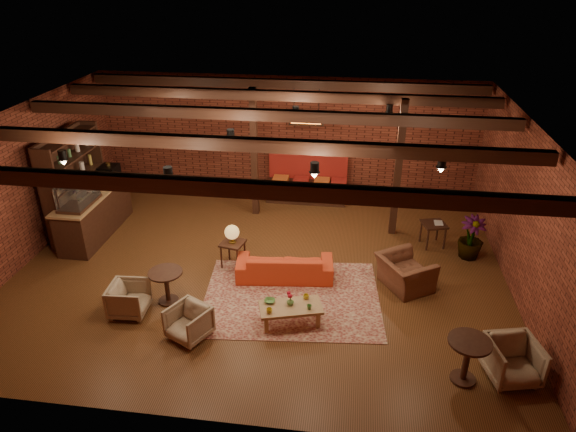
# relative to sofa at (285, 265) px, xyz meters

# --- Properties ---
(floor) EXTENTS (10.00, 10.00, 0.00)m
(floor) POSITION_rel_sofa_xyz_m (-0.54, 0.23, -0.28)
(floor) COLOR #3A250E
(floor) RESTS_ON ground
(ceiling) EXTENTS (10.00, 8.00, 0.02)m
(ceiling) POSITION_rel_sofa_xyz_m (-0.54, 0.23, 2.92)
(ceiling) COLOR black
(ceiling) RESTS_ON wall_back
(wall_back) EXTENTS (10.00, 0.02, 3.20)m
(wall_back) POSITION_rel_sofa_xyz_m (-0.54, 4.23, 1.32)
(wall_back) COLOR maroon
(wall_back) RESTS_ON ground
(wall_front) EXTENTS (10.00, 0.02, 3.20)m
(wall_front) POSITION_rel_sofa_xyz_m (-0.54, -3.77, 1.32)
(wall_front) COLOR maroon
(wall_front) RESTS_ON ground
(wall_left) EXTENTS (0.02, 8.00, 3.20)m
(wall_left) POSITION_rel_sofa_xyz_m (-5.54, 0.23, 1.32)
(wall_left) COLOR maroon
(wall_left) RESTS_ON ground
(wall_right) EXTENTS (0.02, 8.00, 3.20)m
(wall_right) POSITION_rel_sofa_xyz_m (4.46, 0.23, 1.32)
(wall_right) COLOR maroon
(wall_right) RESTS_ON ground
(ceiling_beams) EXTENTS (9.80, 6.40, 0.22)m
(ceiling_beams) POSITION_rel_sofa_xyz_m (-0.54, 0.23, 2.80)
(ceiling_beams) COLOR black
(ceiling_beams) RESTS_ON ceiling
(ceiling_pipe) EXTENTS (9.60, 0.12, 0.12)m
(ceiling_pipe) POSITION_rel_sofa_xyz_m (-0.54, 1.83, 2.57)
(ceiling_pipe) COLOR black
(ceiling_pipe) RESTS_ON ceiling
(post_left) EXTENTS (0.16, 0.16, 3.20)m
(post_left) POSITION_rel_sofa_xyz_m (-1.14, 2.83, 1.32)
(post_left) COLOR black
(post_left) RESTS_ON ground
(post_right) EXTENTS (0.16, 0.16, 3.20)m
(post_right) POSITION_rel_sofa_xyz_m (2.26, 2.23, 1.32)
(post_right) COLOR black
(post_right) RESTS_ON ground
(service_counter) EXTENTS (0.80, 2.50, 1.60)m
(service_counter) POSITION_rel_sofa_xyz_m (-4.64, 1.23, 0.52)
(service_counter) COLOR black
(service_counter) RESTS_ON ground
(plant_counter) EXTENTS (0.35, 0.39, 0.30)m
(plant_counter) POSITION_rel_sofa_xyz_m (-4.54, 1.43, 0.94)
(plant_counter) COLOR #337F33
(plant_counter) RESTS_ON service_counter
(shelving_hutch) EXTENTS (0.52, 2.00, 2.40)m
(shelving_hutch) POSITION_rel_sofa_xyz_m (-5.04, 1.33, 0.92)
(shelving_hutch) COLOR black
(shelving_hutch) RESTS_ON ground
(banquette) EXTENTS (2.10, 0.70, 1.00)m
(banquette) POSITION_rel_sofa_xyz_m (0.06, 3.78, 0.22)
(banquette) COLOR #A1211A
(banquette) RESTS_ON ground
(service_sign) EXTENTS (0.86, 0.06, 0.30)m
(service_sign) POSITION_rel_sofa_xyz_m (0.06, 3.33, 2.07)
(service_sign) COLOR orange
(service_sign) RESTS_ON ceiling
(ceiling_spotlights) EXTENTS (6.40, 4.40, 0.28)m
(ceiling_spotlights) POSITION_rel_sofa_xyz_m (-0.54, 0.23, 2.58)
(ceiling_spotlights) COLOR black
(ceiling_spotlights) RESTS_ON ceiling
(rug) EXTENTS (3.56, 2.85, 0.01)m
(rug) POSITION_rel_sofa_xyz_m (0.23, -0.70, -0.28)
(rug) COLOR maroon
(rug) RESTS_ON floor
(sofa) EXTENTS (2.01, 0.96, 0.57)m
(sofa) POSITION_rel_sofa_xyz_m (0.00, 0.00, 0.00)
(sofa) COLOR red
(sofa) RESTS_ON floor
(coffee_table) EXTENTS (1.20, 0.83, 0.63)m
(coffee_table) POSITION_rel_sofa_xyz_m (0.30, -1.46, 0.05)
(coffee_table) COLOR olive
(coffee_table) RESTS_ON floor
(side_table_lamp) EXTENTS (0.54, 0.54, 0.96)m
(side_table_lamp) POSITION_rel_sofa_xyz_m (-1.14, 0.28, 0.45)
(side_table_lamp) COLOR black
(side_table_lamp) RESTS_ON floor
(round_table_left) EXTENTS (0.63, 0.63, 0.66)m
(round_table_left) POSITION_rel_sofa_xyz_m (-2.08, -1.13, 0.16)
(round_table_left) COLOR black
(round_table_left) RESTS_ON floor
(armchair_a) EXTENTS (0.65, 0.69, 0.67)m
(armchair_a) POSITION_rel_sofa_xyz_m (-2.64, -1.56, 0.05)
(armchair_a) COLOR #C8B29B
(armchair_a) RESTS_ON floor
(armchair_b) EXTENTS (0.83, 0.82, 0.65)m
(armchair_b) POSITION_rel_sofa_xyz_m (-1.36, -2.06, 0.04)
(armchair_b) COLOR #C8B29B
(armchair_b) RESTS_ON floor
(armchair_right) EXTENTS (1.07, 1.19, 0.87)m
(armchair_right) POSITION_rel_sofa_xyz_m (2.39, -0.03, 0.15)
(armchair_right) COLOR brown
(armchair_right) RESTS_ON floor
(side_table_book) EXTENTS (0.62, 0.62, 0.58)m
(side_table_book) POSITION_rel_sofa_xyz_m (3.12, 1.74, 0.23)
(side_table_book) COLOR black
(side_table_book) RESTS_ON floor
(round_table_right) EXTENTS (0.65, 0.65, 0.76)m
(round_table_right) POSITION_rel_sofa_xyz_m (3.14, -2.47, 0.23)
(round_table_right) COLOR black
(round_table_right) RESTS_ON floor
(armchair_far) EXTENTS (0.87, 0.83, 0.75)m
(armchair_far) POSITION_rel_sofa_xyz_m (3.86, -2.32, 0.09)
(armchair_far) COLOR #C8B29B
(armchair_far) RESTS_ON floor
(plant_tall) EXTENTS (1.73, 1.73, 2.89)m
(plant_tall) POSITION_rel_sofa_xyz_m (3.86, 1.31, 1.16)
(plant_tall) COLOR #4C7F4C
(plant_tall) RESTS_ON floor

